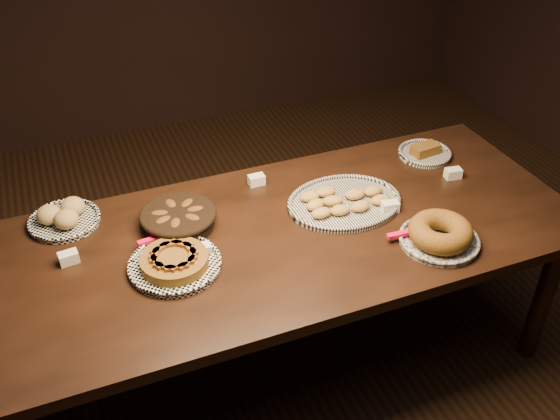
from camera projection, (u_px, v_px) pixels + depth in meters
name	position (u px, v px, depth m)	size (l,w,h in m)	color
ground	(283.00, 359.00, 2.90)	(5.00, 5.00, 0.00)	black
buffet_table	(284.00, 246.00, 2.51)	(2.40, 1.00, 0.75)	black
apple_tart_plate	(174.00, 262.00, 2.27)	(0.34, 0.37, 0.07)	white
madeleine_platter	(343.00, 202.00, 2.60)	(0.49, 0.39, 0.05)	black
bundt_cake_plate	(440.00, 235.00, 2.38)	(0.34, 0.31, 0.10)	black
croissant_basket	(178.00, 217.00, 2.47)	(0.31, 0.31, 0.08)	black
bread_roll_plate	(64.00, 217.00, 2.49)	(0.29, 0.29, 0.09)	white
loaf_plate	(425.00, 152.00, 2.93)	(0.25, 0.25, 0.06)	black
tent_cards	(282.00, 211.00, 2.54)	(1.73, 0.45, 0.04)	white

